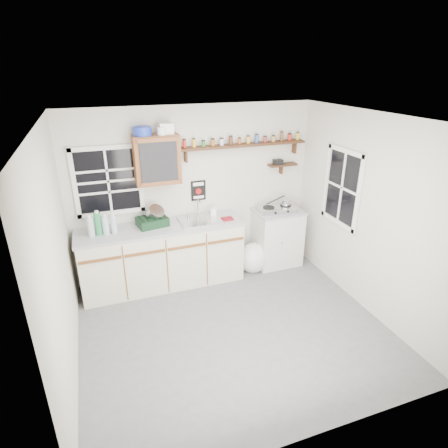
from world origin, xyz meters
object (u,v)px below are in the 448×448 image
at_px(hotplate, 277,209).
at_px(spice_shelf, 244,144).
at_px(main_cabinet, 163,255).
at_px(dish_rack, 153,219).
at_px(right_cabinet, 277,237).
at_px(upper_cabinet, 157,159).

bearing_deg(hotplate, spice_shelf, 159.79).
distance_m(spice_shelf, hotplate, 1.12).
xyz_separation_m(main_cabinet, dish_rack, (-0.09, 0.06, 0.56)).
relative_size(right_cabinet, hotplate, 1.53).
xyz_separation_m(main_cabinet, right_cabinet, (1.83, 0.03, -0.01)).
height_order(upper_cabinet, dish_rack, upper_cabinet).
xyz_separation_m(main_cabinet, upper_cabinet, (0.03, 0.14, 1.36)).
bearing_deg(dish_rack, hotplate, -12.51).
relative_size(upper_cabinet, hotplate, 1.10).
height_order(right_cabinet, spice_shelf, spice_shelf).
distance_m(upper_cabinet, dish_rack, 0.82).
relative_size(main_cabinet, dish_rack, 5.13).
relative_size(upper_cabinet, spice_shelf, 0.34).
height_order(right_cabinet, upper_cabinet, upper_cabinet).
distance_m(right_cabinet, dish_rack, 2.00).
bearing_deg(main_cabinet, hotplate, 0.17).
height_order(main_cabinet, hotplate, hotplate).
relative_size(right_cabinet, spice_shelf, 0.48).
relative_size(upper_cabinet, dish_rack, 1.44).
bearing_deg(right_cabinet, dish_rack, 178.91).
height_order(spice_shelf, dish_rack, spice_shelf).
distance_m(main_cabinet, hotplate, 1.87).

